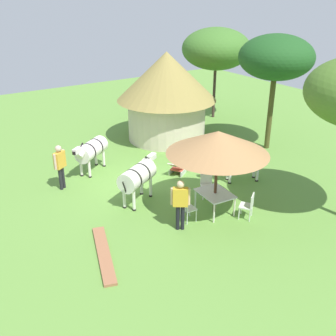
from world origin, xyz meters
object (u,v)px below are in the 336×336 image
(patio_chair_east_end, at_px, (249,204))
(striped_lounge_chair, at_px, (177,169))
(thatched_hut, at_px, (167,92))
(zebra_by_umbrella, at_px, (138,176))
(shade_umbrella, at_px, (218,143))
(patio_chair_near_hut, at_px, (187,207))
(acacia_tree_behind_hut, at_px, (216,49))
(guest_beside_umbrella, at_px, (180,201))
(zebra_toward_hut, at_px, (242,159))
(standing_watcher, at_px, (60,163))
(patio_dining_table, at_px, (215,195))
(acacia_tree_left_background, at_px, (276,58))
(patio_chair_near_lawn, at_px, (207,183))
(zebra_nearest_camera, at_px, (91,150))

(patio_chair_east_end, height_order, striped_lounge_chair, patio_chair_east_end)
(thatched_hut, relative_size, striped_lounge_chair, 5.10)
(patio_chair_east_end, distance_m, zebra_by_umbrella, 3.95)
(shade_umbrella, relative_size, patio_chair_near_hut, 3.73)
(patio_chair_east_end, xyz_separation_m, zebra_by_umbrella, (-3.03, -2.48, 0.50))
(thatched_hut, relative_size, acacia_tree_behind_hut, 0.96)
(guest_beside_umbrella, relative_size, zebra_toward_hut, 0.85)
(guest_beside_umbrella, bearing_deg, standing_watcher, -31.11)
(patio_dining_table, bearing_deg, guest_beside_umbrella, -81.74)
(zebra_by_umbrella, bearing_deg, thatched_hut, 108.99)
(zebra_by_umbrella, bearing_deg, acacia_tree_left_background, 69.81)
(patio_chair_near_lawn, relative_size, guest_beside_umbrella, 0.52)
(patio_chair_near_hut, bearing_deg, zebra_toward_hut, 111.75)
(striped_lounge_chair, bearing_deg, standing_watcher, -140.82)
(acacia_tree_behind_hut, bearing_deg, standing_watcher, -69.40)
(patio_chair_near_hut, relative_size, zebra_toward_hut, 0.44)
(patio_dining_table, xyz_separation_m, zebra_nearest_camera, (-5.40, -2.15, 0.32))
(patio_chair_near_lawn, distance_m, zebra_nearest_camera, 5.11)
(zebra_nearest_camera, xyz_separation_m, zebra_by_umbrella, (3.31, 0.34, 0.05))
(patio_dining_table, bearing_deg, shade_umbrella, 14.04)
(patio_dining_table, xyz_separation_m, patio_chair_near_lawn, (-1.05, 0.49, -0.13))
(patio_chair_east_end, height_order, acacia_tree_left_background, acacia_tree_left_background)
(thatched_hut, height_order, zebra_toward_hut, thatched_hut)
(zebra_toward_hut, bearing_deg, standing_watcher, 85.41)
(striped_lounge_chair, xyz_separation_m, zebra_toward_hut, (1.89, 1.79, 0.71))
(thatched_hut, height_order, patio_chair_near_lawn, thatched_hut)
(guest_beside_umbrella, height_order, zebra_nearest_camera, guest_beside_umbrella)
(patio_chair_near_hut, height_order, acacia_tree_behind_hut, acacia_tree_behind_hut)
(patio_dining_table, distance_m, guest_beside_umbrella, 1.67)
(guest_beside_umbrella, bearing_deg, patio_chair_near_lawn, -113.56)
(shade_umbrella, xyz_separation_m, patio_chair_near_hut, (-0.05, -1.16, -2.04))
(patio_dining_table, height_order, guest_beside_umbrella, guest_beside_umbrella)
(patio_dining_table, distance_m, patio_chair_near_hut, 1.17)
(shade_umbrella, height_order, zebra_by_umbrella, shade_umbrella)
(patio_chair_east_end, bearing_deg, zebra_toward_hut, 16.43)
(patio_chair_near_lawn, height_order, zebra_by_umbrella, zebra_by_umbrella)
(shade_umbrella, distance_m, zebra_toward_hut, 3.20)
(shade_umbrella, height_order, acacia_tree_behind_hut, acacia_tree_behind_hut)
(striped_lounge_chair, height_order, acacia_tree_behind_hut, acacia_tree_behind_hut)
(patio_chair_east_end, relative_size, zebra_toward_hut, 0.44)
(patio_dining_table, distance_m, acacia_tree_left_background, 7.72)
(zebra_toward_hut, height_order, acacia_tree_behind_hut, acacia_tree_behind_hut)
(patio_dining_table, distance_m, acacia_tree_behind_hut, 11.63)
(zebra_nearest_camera, relative_size, acacia_tree_left_background, 0.36)
(thatched_hut, bearing_deg, shade_umbrella, -20.81)
(patio_chair_near_hut, bearing_deg, acacia_tree_left_background, 116.86)
(acacia_tree_left_background, bearing_deg, zebra_toward_hut, -60.77)
(patio_chair_near_lawn, relative_size, zebra_by_umbrella, 0.45)
(guest_beside_umbrella, bearing_deg, zebra_by_umbrella, -50.13)
(striped_lounge_chair, distance_m, zebra_by_umbrella, 2.81)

